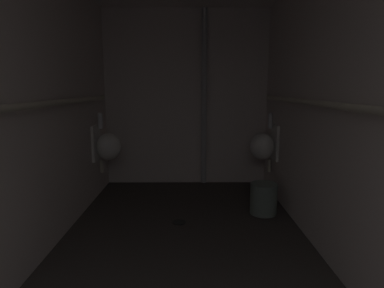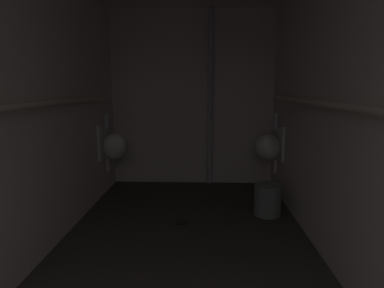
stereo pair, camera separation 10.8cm
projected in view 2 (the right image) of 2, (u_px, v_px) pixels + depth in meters
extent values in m
cube|color=#383330|center=(182.00, 275.00, 2.44)|extent=(2.39, 4.69, 0.08)
cube|color=silver|center=(17.00, 110.00, 2.26)|extent=(0.06, 4.69, 2.43)
cube|color=silver|center=(351.00, 111.00, 2.18)|extent=(0.06, 4.69, 2.43)
cube|color=silver|center=(192.00, 99.00, 4.49)|extent=(2.39, 0.06, 2.43)
ellipsoid|color=silver|center=(115.00, 146.00, 4.03)|extent=(0.30, 0.26, 0.34)
cube|color=silver|center=(102.00, 142.00, 4.03)|extent=(0.03, 0.30, 0.44)
cylinder|color=silver|center=(106.00, 122.00, 3.98)|extent=(0.06, 0.06, 0.16)
sphere|color=silver|center=(106.00, 115.00, 3.96)|extent=(0.06, 0.06, 0.06)
cylinder|color=beige|center=(108.00, 165.00, 4.08)|extent=(0.04, 0.04, 0.16)
ellipsoid|color=silver|center=(268.00, 147.00, 3.98)|extent=(0.30, 0.26, 0.34)
cube|color=silver|center=(281.00, 143.00, 3.96)|extent=(0.03, 0.30, 0.44)
cylinder|color=silver|center=(276.00, 122.00, 3.92)|extent=(0.06, 0.06, 0.16)
sphere|color=silver|center=(277.00, 115.00, 3.91)|extent=(0.06, 0.06, 0.06)
cylinder|color=beige|center=(275.00, 166.00, 4.02)|extent=(0.04, 0.04, 0.16)
cylinder|color=beige|center=(28.00, 106.00, 2.24)|extent=(0.05, 3.83, 0.05)
sphere|color=beige|center=(109.00, 97.00, 4.13)|extent=(0.06, 0.06, 0.06)
cylinder|color=beige|center=(338.00, 106.00, 2.17)|extent=(0.05, 3.86, 0.05)
sphere|color=beige|center=(275.00, 98.00, 4.07)|extent=(0.06, 0.06, 0.06)
cylinder|color=#B2B2B2|center=(210.00, 99.00, 4.38)|extent=(0.07, 0.07, 2.38)
cylinder|color=black|center=(182.00, 222.00, 3.29)|extent=(0.14, 0.14, 0.01)
cylinder|color=slate|center=(268.00, 200.00, 3.46)|extent=(0.29, 0.29, 0.34)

